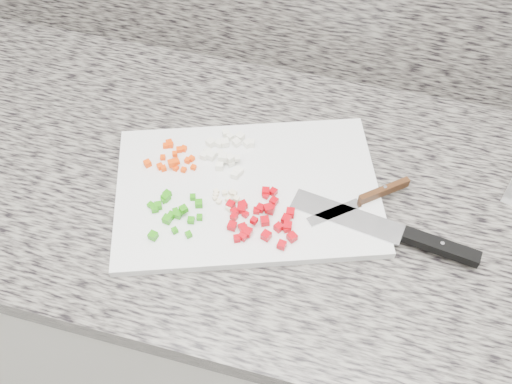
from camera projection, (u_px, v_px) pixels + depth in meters
cabinet at (286, 312)px, 1.33m from camera, size 3.92×0.62×0.86m
countertop at (297, 197)px, 0.97m from camera, size 3.96×0.64×0.04m
cutting_board at (248, 190)px, 0.95m from camera, size 0.50×0.42×0.01m
carrot_pile at (172, 158)px, 0.97m from camera, size 0.09×0.07×0.02m
onion_pile at (227, 152)px, 0.98m from camera, size 0.08×0.10×0.02m
green_pepper_pile at (173, 212)px, 0.90m from camera, size 0.09×0.10×0.02m
red_pepper_pile at (262, 219)px, 0.90m from camera, size 0.13×0.12×0.02m
garlic_pile at (228, 198)px, 0.92m from camera, size 0.05×0.04×0.01m
chef_knife at (408, 236)px, 0.88m from camera, size 0.30×0.08×0.02m
paring_knife at (372, 196)px, 0.92m from camera, size 0.15×0.13×0.02m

